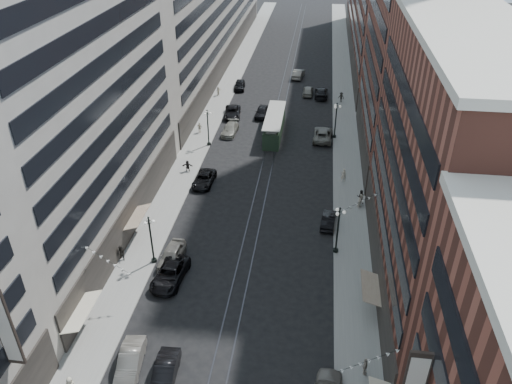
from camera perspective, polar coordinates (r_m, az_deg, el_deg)
The scene contains 36 objects.
ground at distance 77.57m, azimuth 2.08°, elevation 6.56°, with size 220.00×220.00×0.00m, color black.
sidewalk_west at distance 88.13m, azimuth -4.51°, elevation 9.72°, with size 4.00×180.00×0.15m, color gray.
sidewalk_east at distance 86.58m, azimuth 10.09°, elevation 8.90°, with size 4.00×180.00×0.15m, color gray.
rail_west at distance 86.74m, azimuth 2.26°, elevation 9.37°, with size 0.12×180.00×0.02m, color #2D2D33.
rail_east at distance 86.64m, azimuth 3.20°, elevation 9.32°, with size 0.12×180.00×0.02m, color #2D2D33.
building_west_mid at distance 52.35m, azimuth -19.77°, elevation 8.59°, with size 8.00×36.00×28.00m, color #A8A295.
building_east_mid at distance 44.68m, azimuth 20.41°, elevation 1.58°, with size 8.00×30.00×24.00m, color brown.
building_east_tower at distance 67.88m, azimuth 17.50°, elevation 20.24°, with size 8.00×26.00×42.00m, color brown.
lamppost_sw_far at distance 50.68m, azimuth -11.90°, elevation -5.19°, with size 1.03×1.14×5.52m.
lamppost_sw_mid at distance 73.12m, azimuth -5.51°, elevation 7.47°, with size 1.03×1.14×5.52m.
lamppost_se_far at distance 51.58m, azimuth 9.34°, elevation -4.15°, with size 1.03×1.14×5.52m.
lamppost_se_mid at distance 76.11m, azimuth 9.11°, elevation 8.21°, with size 1.03×1.14×5.52m.
streetcar at distance 77.04m, azimuth 2.11°, elevation 7.60°, with size 2.60×11.76×3.25m.
car_1 at distance 42.90m, azimuth -14.17°, elevation -18.20°, with size 1.68×4.81×1.58m, color slate.
car_2 at distance 49.67m, azimuth -9.79°, elevation -9.22°, with size 2.61×5.66×1.57m, color black.
car_5 at distance 41.61m, azimuth -10.36°, elevation -19.69°, with size 1.64×4.70×1.55m, color black.
pedestrian_2 at distance 52.87m, azimuth -15.13°, elevation -6.77°, with size 0.84×0.46×1.73m, color black.
pedestrian_4 at distance 42.01m, azimuth 12.37°, elevation -18.87°, with size 0.99×0.45×1.69m, color #A79A8A.
car_7 at distance 64.39m, azimuth -5.95°, elevation 1.47°, with size 2.34×5.09×1.41m, color black.
car_8 at distance 77.67m, azimuth -2.98°, elevation 7.17°, with size 2.08×5.12×1.49m, color gray.
car_9 at distance 95.92m, azimuth -1.88°, elevation 12.12°, with size 1.89×4.70×1.60m, color black.
car_10 at distance 56.94m, azimuth 8.28°, elevation -3.19°, with size 1.45×4.17×1.37m, color black.
car_11 at distance 76.38m, azimuth 7.63°, elevation 6.55°, with size 2.75×5.97×1.66m, color #66645B.
car_12 at distance 92.85m, azimuth 7.46°, elevation 11.20°, with size 2.29×5.63×1.63m, color black.
car_13 at distance 83.71m, azimuth 0.67°, elevation 9.14°, with size 1.93×4.79×1.63m, color black.
car_14 at distance 102.24m, azimuth 4.86°, elevation 13.31°, with size 1.81×5.18×1.71m, color #66635A.
pedestrian_5 at distance 67.32m, azimuth -7.83°, elevation 2.98°, with size 1.43×0.41×1.54m, color black.
pedestrian_6 at distance 78.09m, azimuth -6.46°, elevation 7.33°, with size 0.96×0.44×1.64m, color beige.
pedestrian_7 at distance 61.11m, azimuth 11.87°, elevation -0.52°, with size 0.87×0.48×1.80m, color black.
pedestrian_8 at distance 65.26m, azimuth 9.97°, elevation 1.94°, with size 0.66×0.44×1.82m, color beige.
pedestrian_9 at distance 90.58m, azimuth 9.71°, elevation 10.63°, with size 1.14×0.47×1.77m, color black.
car_extra_0 at distance 83.78m, azimuth -2.72°, elevation 9.09°, with size 2.55×5.53×1.54m, color black.
car_extra_1 at distance 93.57m, azimuth 5.98°, elevation 11.44°, with size 1.85×4.61×1.57m, color gray.
car_extra_2 at distance 51.88m, azimuth -9.61°, elevation -7.09°, with size 1.94×4.83×1.64m, color slate.
pedestrian_extra_0 at distance 92.74m, azimuth -4.32°, elevation 11.43°, with size 1.44×0.42×1.56m, color beige.
pedestrian_extra_1 at distance 60.37m, azimuth 11.92°, elevation -0.98°, with size 0.86×0.47×1.76m, color beige.
Camera 1 is at (6.18, -9.94, 32.97)m, focal length 35.00 mm.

